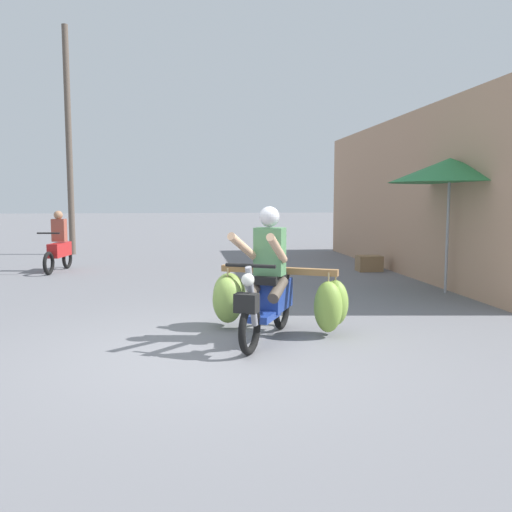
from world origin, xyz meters
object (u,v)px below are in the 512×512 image
object	(u,v)px
motorbike_main_loaded	(269,293)
utility_pole	(69,142)
produce_crate	(369,263)
market_umbrella_near_shop	(450,170)
motorbike_distant_ahead_left	(59,247)

from	to	relation	value
motorbike_main_loaded	utility_pole	bearing A→B (deg)	113.15
produce_crate	market_umbrella_near_shop	bearing A→B (deg)	-82.85
motorbike_main_loaded	utility_pole	xyz separation A→B (m)	(-4.41, 10.31, 2.84)
market_umbrella_near_shop	motorbike_distant_ahead_left	bearing A→B (deg)	152.59
motorbike_main_loaded	market_umbrella_near_shop	world-z (taller)	market_umbrella_near_shop
market_umbrella_near_shop	utility_pole	bearing A→B (deg)	135.66
motorbike_main_loaded	produce_crate	world-z (taller)	motorbike_main_loaded
produce_crate	utility_pole	world-z (taller)	utility_pole
motorbike_distant_ahead_left	utility_pole	world-z (taller)	utility_pole
motorbike_main_loaded	motorbike_distant_ahead_left	size ratio (longest dim) A/B	1.16
motorbike_distant_ahead_left	utility_pole	size ratio (longest dim) A/B	0.24
market_umbrella_near_shop	utility_pole	size ratio (longest dim) A/B	0.35
market_umbrella_near_shop	utility_pole	distance (m)	11.23
produce_crate	motorbike_distant_ahead_left	bearing A→B (deg)	172.62
motorbike_main_loaded	motorbike_distant_ahead_left	world-z (taller)	motorbike_main_loaded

